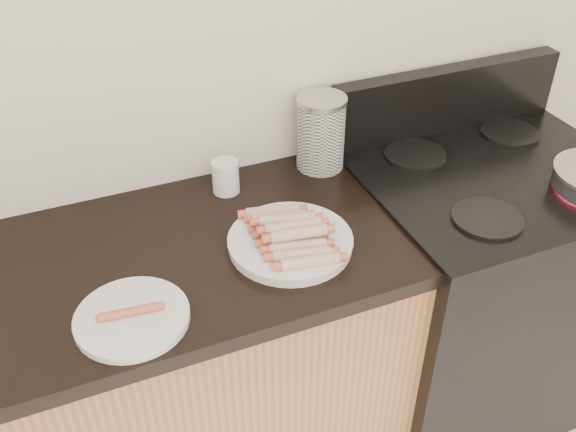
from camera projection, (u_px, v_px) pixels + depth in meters
name	position (u px, v px, depth m)	size (l,w,h in m)	color
wall_back	(185.00, 38.00, 1.56)	(4.00, 0.04, 2.60)	silver
stove	(472.00, 292.00, 2.07)	(0.76, 0.65, 0.91)	black
stove_panel	(447.00, 99.00, 1.95)	(0.76, 0.06, 0.20)	black
burner_near_left	(487.00, 218.00, 1.61)	(0.18, 0.18, 0.01)	black
burner_far_left	(415.00, 154.00, 1.87)	(0.18, 0.18, 0.01)	black
burner_far_right	(510.00, 132.00, 1.97)	(0.18, 0.18, 0.01)	black
main_plate	(290.00, 243.00, 1.54)	(0.30, 0.30, 0.02)	white
side_plate	(132.00, 318.00, 1.34)	(0.24, 0.24, 0.02)	white
hotdog_pile	(290.00, 233.00, 1.52)	(0.14, 0.27, 0.05)	maroon
plain_sausages	(131.00, 312.00, 1.33)	(0.12, 0.03, 0.02)	#D38047
canister	(321.00, 133.00, 1.78)	(0.14, 0.14, 0.21)	white
mug	(226.00, 177.00, 1.72)	(0.07, 0.07, 0.09)	white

